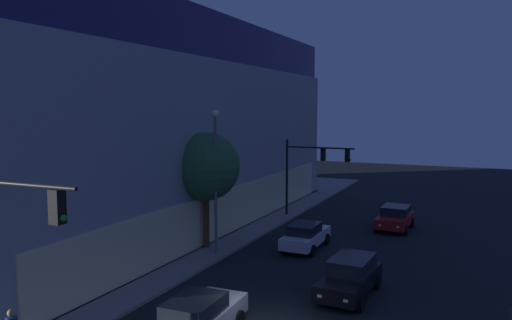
% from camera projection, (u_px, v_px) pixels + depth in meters
% --- Properties ---
extents(modern_building, '(37.15, 21.55, 14.15)m').
position_uv_depth(modern_building, '(104.00, 125.00, 36.31)').
color(modern_building, '#4C4C51').
rests_on(modern_building, ground).
extents(traffic_light_far_corner, '(0.35, 5.28, 5.77)m').
position_uv_depth(traffic_light_far_corner, '(312.00, 163.00, 36.73)').
color(traffic_light_far_corner, black).
rests_on(traffic_light_far_corner, sidewalk_corner).
extents(street_lamp_sidewalk, '(0.44, 0.44, 8.01)m').
position_uv_depth(street_lamp_sidewalk, '(215.00, 164.00, 27.18)').
color(street_lamp_sidewalk, '#606060').
rests_on(street_lamp_sidewalk, sidewalk_corner).
extents(sidewalk_tree, '(3.97, 3.97, 6.73)m').
position_uv_depth(sidewalk_tree, '(206.00, 167.00, 28.49)').
color(sidewalk_tree, '#523A1E').
rests_on(sidewalk_tree, sidewalk_corner).
extents(car_silver, '(4.68, 2.15, 1.60)m').
position_uv_depth(car_silver, '(198.00, 317.00, 17.55)').
color(car_silver, '#B7BABF').
rests_on(car_silver, ground).
extents(car_black, '(4.68, 2.22, 1.65)m').
position_uv_depth(car_black, '(350.00, 276.00, 21.79)').
color(car_black, black).
rests_on(car_black, ground).
extents(car_white, '(4.44, 1.98, 1.54)m').
position_uv_depth(car_white, '(305.00, 236.00, 29.05)').
color(car_white, silver).
rests_on(car_white, ground).
extents(car_red, '(4.07, 2.24, 1.57)m').
position_uv_depth(car_red, '(395.00, 217.00, 33.79)').
color(car_red, maroon).
rests_on(car_red, ground).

